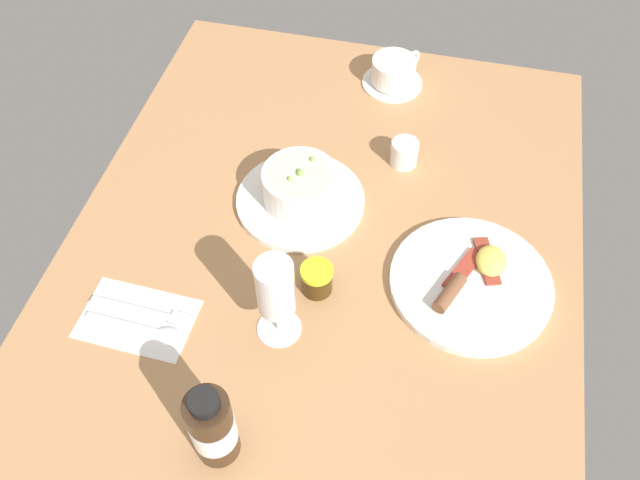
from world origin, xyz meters
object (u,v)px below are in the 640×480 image
porridge_bowl (300,190)px  creamer_jug (404,153)px  wine_glass (276,291)px  sauce_bottle_brown (212,427)px  jam_jar (317,279)px  breakfast_plate (472,282)px  cutlery_setting (140,319)px  coffee_cup (394,72)px

porridge_bowl → creamer_jug: bearing=131.1°
wine_glass → sauce_bottle_brown: size_ratio=1.05×
creamer_jug → jam_jar: 31.56cm
creamer_jug → porridge_bowl: bearing=-48.9°
porridge_bowl → breakfast_plate: porridge_bowl is taller
porridge_bowl → cutlery_setting: bearing=-32.2°
sauce_bottle_brown → creamer_jug: bearing=164.9°
creamer_jug → jam_jar: bearing=-16.3°
porridge_bowl → breakfast_plate: (10.36, 30.38, -2.44)cm
porridge_bowl → coffee_cup: size_ratio=1.82×
creamer_jug → sauce_bottle_brown: bearing=-15.1°
cutlery_setting → sauce_bottle_brown: (15.80, 17.96, 6.76)cm
creamer_jug → wine_glass: 41.40cm
wine_glass → sauce_bottle_brown: 19.79cm
porridge_bowl → coffee_cup: porridge_bowl is taller
cutlery_setting → coffee_cup: 69.57cm
cutlery_setting → coffee_cup: coffee_cup is taller
jam_jar → cutlery_setting: bearing=-64.5°
cutlery_setting → creamer_jug: (-42.10, 33.64, 2.21)cm
cutlery_setting → jam_jar: size_ratio=3.44×
creamer_jug → wine_glass: (38.62, -12.68, 7.85)cm
porridge_bowl → jam_jar: size_ratio=4.36×
porridge_bowl → breakfast_plate: bearing=71.2°
jam_jar → breakfast_plate: 24.35cm
sauce_bottle_brown → breakfast_plate: (-33.81, 30.31, -6.14)cm
creamer_jug → breakfast_plate: (24.09, 14.64, -1.58)cm
coffee_cup → jam_jar: 51.87cm
cutlery_setting → sauce_bottle_brown: sauce_bottle_brown is taller
cutlery_setting → breakfast_plate: breakfast_plate is taller
creamer_jug → cutlery_setting: bearing=-38.6°
porridge_bowl → wine_glass: (24.89, 3.06, 7.00)cm
coffee_cup → jam_jar: bearing=-3.7°
porridge_bowl → coffee_cup: (-35.19, 10.27, -0.50)cm
cutlery_setting → sauce_bottle_brown: bearing=48.7°
coffee_cup → creamer_jug: bearing=14.3°
wine_glass → breakfast_plate: bearing=118.0°
wine_glass → jam_jar: 12.01cm
coffee_cup → breakfast_plate: (45.55, 20.11, -1.94)cm
coffee_cup → sauce_bottle_brown: 80.13cm
wine_glass → porridge_bowl: bearing=-173.0°
creamer_jug → sauce_bottle_brown: (57.90, -15.67, 4.55)cm
coffee_cup → creamer_jug: coffee_cup is taller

